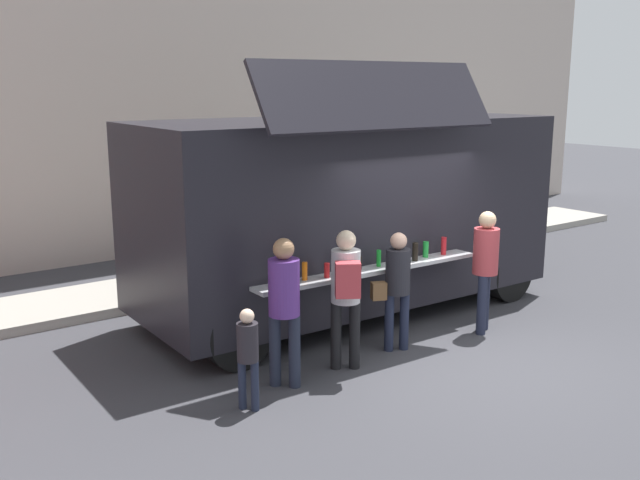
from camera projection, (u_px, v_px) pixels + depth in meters
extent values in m
plane|color=#38383D|center=(473.00, 359.00, 9.17)|extent=(60.00, 60.00, 0.00)
cube|color=#9E998E|center=(33.00, 312.00, 10.83)|extent=(28.00, 1.60, 0.15)
cube|color=#C0B1A6|center=(9.00, 10.00, 13.45)|extent=(32.00, 2.40, 9.61)
cube|color=black|center=(347.00, 207.00, 10.77)|extent=(6.43, 2.59, 2.65)
cube|color=black|center=(379.00, 95.00, 8.86)|extent=(3.52, 0.67, 0.85)
cube|color=black|center=(362.00, 201.00, 9.42)|extent=(3.33, 0.18, 1.19)
cube|color=#B7B7BC|center=(371.00, 270.00, 9.44)|extent=(3.51, 0.44, 0.05)
cylinder|color=black|center=(284.00, 275.00, 8.70)|extent=(0.08, 0.08, 0.22)
cylinder|color=orange|center=(305.00, 271.00, 8.86)|extent=(0.07, 0.07, 0.23)
cylinder|color=red|center=(327.00, 270.00, 8.98)|extent=(0.07, 0.07, 0.19)
cylinder|color=black|center=(345.00, 265.00, 9.12)|extent=(0.07, 0.07, 0.24)
cylinder|color=black|center=(359.00, 263.00, 9.36)|extent=(0.07, 0.07, 0.18)
cylinder|color=green|center=(379.00, 258.00, 9.52)|extent=(0.06, 0.06, 0.22)
cylinder|color=green|center=(396.00, 256.00, 9.66)|extent=(0.08, 0.08, 0.21)
cylinder|color=black|center=(415.00, 252.00, 9.81)|extent=(0.08, 0.08, 0.25)
cylinder|color=green|center=(426.00, 249.00, 10.03)|extent=(0.08, 0.08, 0.22)
cylinder|color=red|center=(444.00, 246.00, 10.18)|extent=(0.07, 0.07, 0.25)
cube|color=black|center=(491.00, 163.00, 12.42)|extent=(0.13, 2.07, 1.17)
cylinder|color=black|center=(418.00, 249.00, 13.27)|extent=(0.90, 0.28, 0.90)
cylinder|color=black|center=(508.00, 273.00, 11.56)|extent=(0.90, 0.28, 0.90)
cylinder|color=black|center=(168.00, 293.00, 10.49)|extent=(0.90, 0.28, 0.90)
cylinder|color=black|center=(237.00, 334.00, 8.78)|extent=(0.90, 0.28, 0.90)
cylinder|color=#2D643A|center=(426.00, 225.00, 15.14)|extent=(0.60, 0.60, 1.03)
cylinder|color=#1D2339|center=(389.00, 322.00, 9.38)|extent=(0.12, 0.12, 0.78)
cylinder|color=#1D2339|center=(404.00, 321.00, 9.43)|extent=(0.12, 0.12, 0.78)
cylinder|color=black|center=(398.00, 271.00, 9.26)|extent=(0.32, 0.32, 0.59)
sphere|color=#D5A389|center=(399.00, 241.00, 9.17)|extent=(0.22, 0.22, 0.22)
cube|color=brown|center=(379.00, 291.00, 9.25)|extent=(0.23, 0.20, 0.23)
cylinder|color=black|center=(336.00, 335.00, 8.78)|extent=(0.14, 0.14, 0.86)
cylinder|color=black|center=(355.00, 335.00, 8.79)|extent=(0.14, 0.14, 0.86)
cylinder|color=silver|center=(346.00, 276.00, 8.63)|extent=(0.36, 0.36, 0.65)
sphere|color=beige|center=(346.00, 240.00, 8.53)|extent=(0.24, 0.24, 0.24)
cube|color=#BD3940|center=(348.00, 280.00, 8.35)|extent=(0.35, 0.32, 0.42)
cylinder|color=#202535|center=(275.00, 350.00, 8.29)|extent=(0.14, 0.14, 0.87)
cylinder|color=#202535|center=(295.00, 351.00, 8.24)|extent=(0.14, 0.14, 0.87)
cylinder|color=#552E7F|center=(284.00, 287.00, 8.10)|extent=(0.36, 0.36, 0.66)
sphere|color=#A07551|center=(284.00, 249.00, 8.00)|extent=(0.24, 0.24, 0.24)
cylinder|color=#202439|center=(482.00, 305.00, 9.99)|extent=(0.14, 0.14, 0.85)
cylinder|color=#202439|center=(485.00, 300.00, 10.20)|extent=(0.14, 0.14, 0.85)
cylinder|color=#AE393F|center=(486.00, 251.00, 9.93)|extent=(0.35, 0.35, 0.65)
sphere|color=#D7B087|center=(488.00, 220.00, 9.84)|extent=(0.24, 0.24, 0.24)
cylinder|color=#1E2438|center=(242.00, 384.00, 7.72)|extent=(0.09, 0.09, 0.56)
cylinder|color=#1E2438|center=(255.00, 386.00, 7.67)|extent=(0.09, 0.09, 0.56)
cylinder|color=#252228|center=(248.00, 342.00, 7.59)|extent=(0.23, 0.23, 0.42)
sphere|color=beige|center=(247.00, 316.00, 7.53)|extent=(0.16, 0.16, 0.16)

